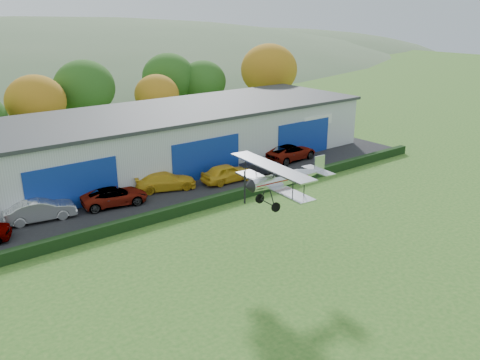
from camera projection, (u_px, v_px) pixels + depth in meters
ground at (368, 309)px, 24.95m from camera, size 300.00×300.00×0.00m
apron at (194, 185)px, 42.39m from camera, size 48.00×9.00×0.05m
hedge at (227, 197)px, 38.68m from camera, size 46.00×0.60×0.80m
hangar at (172, 136)px, 47.91m from camera, size 40.60×12.60×5.30m
tree_belt at (79, 94)px, 54.01m from camera, size 75.70×13.22×10.12m
car_1 at (40, 210)px, 35.07m from camera, size 5.06×2.39×1.60m
car_2 at (114, 196)px, 37.87m from camera, size 5.34×3.10×1.40m
car_3 at (165, 181)px, 41.10m from camera, size 5.54×3.61×1.49m
car_4 at (227, 173)px, 42.96m from camera, size 4.79×2.08×1.61m
car_5 at (262, 167)px, 45.03m from camera, size 4.26×2.76×1.33m
car_6 at (290, 152)px, 49.24m from camera, size 5.90×3.09×1.58m
biplane at (283, 178)px, 28.11m from camera, size 5.76×6.62×2.47m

